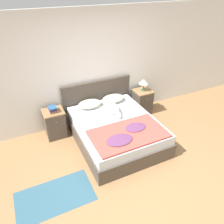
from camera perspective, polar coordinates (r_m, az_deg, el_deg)
ground_plane at (r=4.10m, az=7.63°, el=-16.04°), size 16.00×16.00×0.00m
wall_back at (r=4.97m, az=-4.62°, el=11.24°), size 9.00×0.06×2.55m
bed at (r=4.61m, az=1.04°, el=-4.99°), size 1.60×1.94×0.52m
headboard at (r=5.23m, az=-3.78°, el=3.34°), size 1.68×0.06×1.01m
nightstand_left at (r=4.89m, az=-14.69°, el=-2.90°), size 0.43×0.42×0.63m
nightstand_right at (r=5.59m, az=7.90°, el=2.68°), size 0.43×0.42×0.63m
pillow_left at (r=4.90m, az=-5.87°, el=2.10°), size 0.53×0.35×0.16m
pillow_right at (r=5.10m, az=0.30°, el=3.53°), size 0.53×0.35×0.16m
quilt at (r=4.07m, az=4.17°, el=-5.72°), size 1.40×0.83×0.07m
dog at (r=4.72m, az=0.01°, el=1.16°), size 0.25×0.79×0.20m
book_stack at (r=4.68m, az=-15.28°, el=0.74°), size 0.17×0.21×0.11m
table_lamp at (r=5.36m, az=8.27°, el=7.80°), size 0.23×0.23×0.30m
rug at (r=3.90m, az=-14.67°, el=-20.54°), size 1.23×0.70×0.00m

